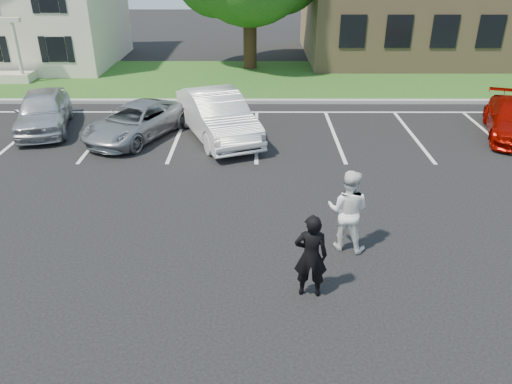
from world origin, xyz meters
TOP-DOWN VIEW (x-y plane):
  - ground_plane at (0.00, 0.00)m, footprint 90.00×90.00m
  - curb at (0.00, 12.00)m, footprint 40.00×0.30m
  - grass_strip at (0.00, 16.00)m, footprint 44.00×8.00m
  - stall_lines at (1.40, 8.95)m, footprint 34.00×5.36m
  - man_black_suit at (1.05, -0.97)m, footprint 0.67×0.47m
  - man_white_shirt at (2.01, 0.70)m, footprint 1.12×1.00m
  - car_silver_west at (-7.77, 8.62)m, footprint 2.68×4.52m
  - car_silver_minivan at (-4.22, 7.78)m, footprint 3.61×4.69m
  - car_white_sedan at (-1.37, 7.79)m, footprint 3.46×5.19m

SIDE VIEW (x-z plane):
  - ground_plane at x=0.00m, z-range 0.00..0.00m
  - stall_lines at x=1.40m, z-range 0.00..0.01m
  - grass_strip at x=0.00m, z-range 0.00..0.08m
  - curb at x=0.00m, z-range 0.00..0.15m
  - car_silver_minivan at x=-4.22m, z-range 0.00..1.18m
  - car_silver_west at x=-7.77m, z-range 0.00..1.44m
  - car_white_sedan at x=-1.37m, z-range 0.00..1.62m
  - man_black_suit at x=1.05m, z-range 0.00..1.76m
  - man_white_shirt at x=2.01m, z-range 0.00..1.90m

